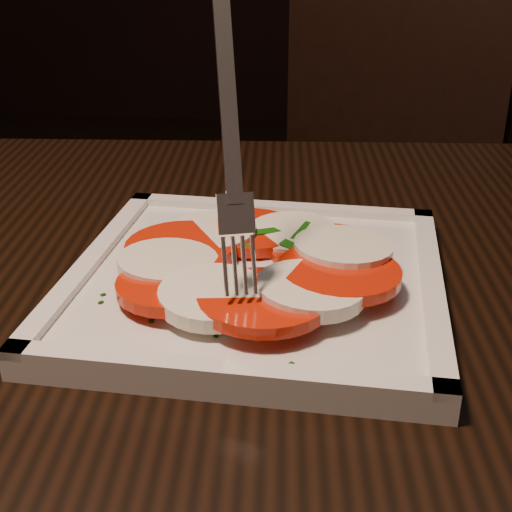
{
  "coord_description": "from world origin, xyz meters",
  "views": [
    {
      "loc": [
        0.32,
        -0.7,
        1.0
      ],
      "look_at": [
        0.27,
        -0.24,
        0.78
      ],
      "focal_mm": 50.0,
      "sensor_mm": 36.0,
      "label": 1
    }
  ],
  "objects_px": {
    "table": "(226,416)",
    "plate": "(256,284)",
    "chair": "(365,196)",
    "fork": "(227,123)"
  },
  "relations": [
    {
      "from": "fork",
      "to": "plate",
      "type": "bearing_deg",
      "value": 41.84
    },
    {
      "from": "table",
      "to": "plate",
      "type": "distance_m",
      "value": 0.11
    },
    {
      "from": "chair",
      "to": "plate",
      "type": "bearing_deg",
      "value": -73.96
    },
    {
      "from": "table",
      "to": "chair",
      "type": "xyz_separation_m",
      "value": [
        0.14,
        0.8,
        -0.12
      ]
    },
    {
      "from": "chair",
      "to": "plate",
      "type": "height_order",
      "value": "chair"
    },
    {
      "from": "table",
      "to": "plate",
      "type": "bearing_deg",
      "value": 41.51
    },
    {
      "from": "table",
      "to": "plate",
      "type": "xyz_separation_m",
      "value": [
        0.02,
        0.02,
        0.11
      ]
    },
    {
      "from": "fork",
      "to": "chair",
      "type": "bearing_deg",
      "value": 64.51
    },
    {
      "from": "chair",
      "to": "plate",
      "type": "xyz_separation_m",
      "value": [
        -0.12,
        -0.78,
        0.22
      ]
    },
    {
      "from": "fork",
      "to": "table",
      "type": "bearing_deg",
      "value": 124.7
    }
  ]
}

